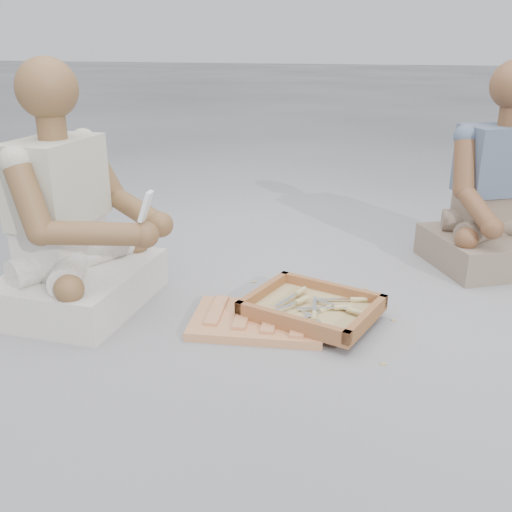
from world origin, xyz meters
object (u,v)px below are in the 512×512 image
(carved_panel, at_px, (258,321))
(craftsman, at_px, (73,228))
(companion, at_px, (501,200))
(tool_tray, at_px, (312,308))

(carved_panel, xyz_separation_m, craftsman, (-0.79, -0.03, 0.33))
(companion, bearing_deg, tool_tray, 20.89)
(craftsman, distance_m, companion, 2.04)
(tool_tray, relative_size, craftsman, 0.57)
(tool_tray, relative_size, companion, 0.58)
(carved_panel, height_order, tool_tray, tool_tray)
(carved_panel, distance_m, tool_tray, 0.23)
(tool_tray, xyz_separation_m, companion, (0.76, 0.91, 0.28))
(tool_tray, xyz_separation_m, craftsman, (-0.99, -0.13, 0.29))
(carved_panel, distance_m, craftsman, 0.86)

